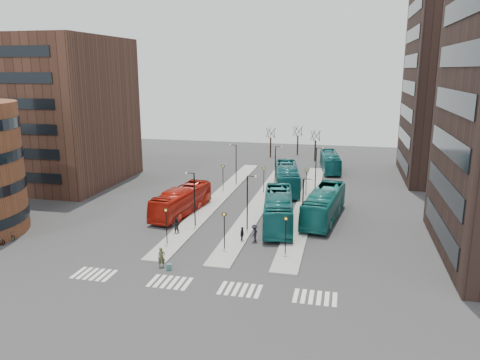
% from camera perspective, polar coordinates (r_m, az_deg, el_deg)
% --- Properties ---
extents(ground, '(160.00, 160.00, 0.00)m').
position_cam_1_polar(ground, '(36.67, -9.36, -14.99)').
color(ground, '#2E2E31').
rests_on(ground, ground).
extents(island_left, '(2.50, 45.00, 0.15)m').
position_cam_1_polar(island_left, '(64.37, -2.64, -2.16)').
color(island_left, gray).
rests_on(island_left, ground).
extents(island_mid, '(2.50, 45.00, 0.15)m').
position_cam_1_polar(island_mid, '(63.07, 2.62, -2.49)').
color(island_mid, gray).
rests_on(island_mid, ground).
extents(island_right, '(2.50, 45.00, 0.15)m').
position_cam_1_polar(island_right, '(62.33, 8.06, -2.81)').
color(island_right, gray).
rests_on(island_right, ground).
extents(suitcase, '(0.56, 0.51, 0.57)m').
position_cam_1_polar(suitcase, '(42.45, -8.64, -10.43)').
color(suitcase, navy).
rests_on(suitcase, ground).
extents(red_bus, '(4.30, 11.98, 3.26)m').
position_cam_1_polar(red_bus, '(57.56, -7.14, -2.53)').
color(red_bus, red).
rests_on(red_bus, ground).
extents(teal_bus_a, '(4.91, 13.46, 3.67)m').
position_cam_1_polar(teal_bus_a, '(53.18, 4.67, -3.59)').
color(teal_bus_a, '#125C5D').
rests_on(teal_bus_a, ground).
extents(teal_bus_b, '(5.26, 13.55, 3.68)m').
position_cam_1_polar(teal_bus_b, '(68.56, 5.76, 0.27)').
color(teal_bus_b, '#135E63').
rests_on(teal_bus_b, ground).
extents(teal_bus_c, '(4.74, 13.23, 3.61)m').
position_cam_1_polar(teal_bus_c, '(55.75, 10.20, -2.99)').
color(teal_bus_c, '#16706B').
rests_on(teal_bus_c, ground).
extents(teal_bus_d, '(4.16, 11.76, 3.21)m').
position_cam_1_polar(teal_bus_d, '(82.80, 10.94, 2.21)').
color(teal_bus_d, '#146568').
rests_on(teal_bus_d, ground).
extents(traveller, '(0.80, 0.74, 1.84)m').
position_cam_1_polar(traveller, '(42.89, -9.54, -9.29)').
color(traveller, '#46482B').
rests_on(traveller, ground).
extents(commuter_a, '(0.97, 0.80, 1.83)m').
position_cam_1_polar(commuter_a, '(50.83, -7.79, -5.57)').
color(commuter_a, black).
rests_on(commuter_a, ground).
extents(commuter_b, '(0.51, 0.99, 1.61)m').
position_cam_1_polar(commuter_b, '(48.18, 0.26, -6.66)').
color(commuter_b, black).
rests_on(commuter_b, ground).
extents(commuter_c, '(0.89, 1.29, 1.82)m').
position_cam_1_polar(commuter_c, '(48.25, 1.76, -6.50)').
color(commuter_c, black).
rests_on(commuter_c, ground).
extents(bicycle_far, '(1.83, 0.75, 0.94)m').
position_cam_1_polar(bicycle_far, '(54.43, -26.45, -6.10)').
color(bicycle_far, gray).
rests_on(bicycle_far, ground).
extents(crosswalk_stripes, '(22.35, 2.40, 0.01)m').
position_cam_1_polar(crosswalk_stripes, '(39.46, -4.72, -12.69)').
color(crosswalk_stripes, silver).
rests_on(crosswalk_stripes, ground).
extents(office_block, '(25.00, 20.12, 22.00)m').
position_cam_1_polar(office_block, '(79.25, -23.50, 7.72)').
color(office_block, '#4D2F23').
rests_on(office_block, ground).
extents(tower_far, '(20.12, 20.00, 30.00)m').
position_cam_1_polar(tower_far, '(82.04, 26.95, 10.35)').
color(tower_far, '#32211B').
rests_on(tower_far, ground).
extents(sign_poles, '(12.45, 22.12, 3.65)m').
position_cam_1_polar(sign_poles, '(55.90, 0.96, -2.08)').
color(sign_poles, black).
rests_on(sign_poles, ground).
extents(lamp_posts, '(14.04, 20.24, 6.12)m').
position_cam_1_polar(lamp_posts, '(60.18, 2.91, 0.17)').
color(lamp_posts, black).
rests_on(lamp_posts, ground).
extents(bare_trees, '(10.97, 8.14, 5.90)m').
position_cam_1_polar(bare_trees, '(94.07, 6.63, 4.38)').
color(bare_trees, black).
rests_on(bare_trees, ground).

